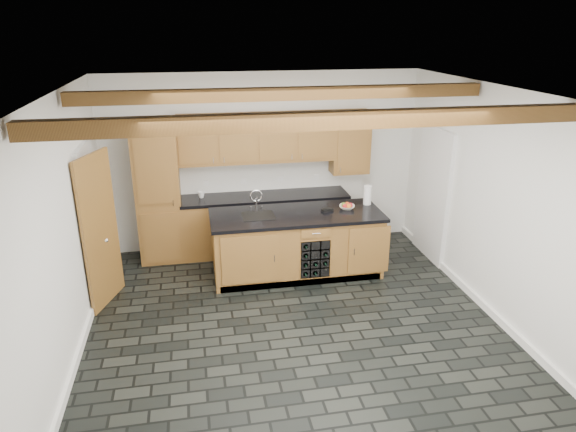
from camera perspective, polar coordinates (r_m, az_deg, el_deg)
name	(u,v)px	position (r m, az deg, el deg)	size (l,w,h in m)	color
ground	(293,320)	(6.53, 0.59, -11.52)	(5.00, 5.00, 0.00)	black
room_shell	(279,191)	(6.34, -1.05, 2.74)	(5.01, 5.00, 5.00)	white
back_cabinetry	(242,193)	(8.08, -5.09, 2.58)	(3.65, 0.62, 2.20)	#94602F
island	(297,244)	(7.48, 1.00, -3.10)	(2.48, 0.96, 0.93)	#94602F
faucet	(258,213)	(7.25, -3.37, 0.35)	(0.45, 0.40, 0.34)	black
kitchen_scale	(327,210)	(7.42, 4.37, 0.71)	(0.18, 0.14, 0.05)	black
fruit_bowl	(347,207)	(7.53, 6.56, 0.98)	(0.22, 0.22, 0.05)	beige
fruit_cluster	(347,205)	(7.52, 6.57, 1.19)	(0.16, 0.17, 0.07)	red
paper_towel	(367,195)	(7.73, 8.82, 2.31)	(0.12, 0.12, 0.29)	white
mug	(201,195)	(8.08, -9.62, 2.36)	(0.11, 0.11, 0.10)	white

